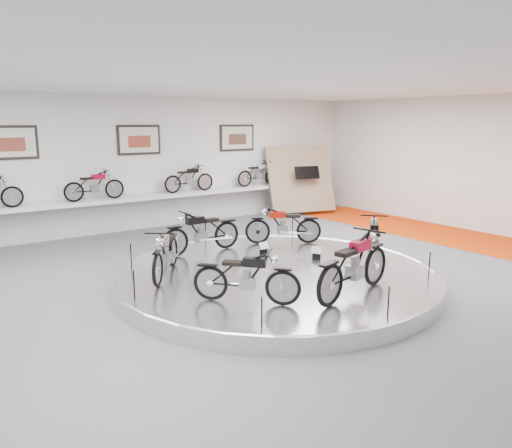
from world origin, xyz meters
TOP-DOWN VIEW (x-y plane):
  - floor at (0.00, 0.00)m, footprint 16.00×16.00m
  - ceiling at (0.00, 0.00)m, footprint 16.00×16.00m
  - wall_back at (0.00, 7.00)m, footprint 16.00×0.00m
  - wall_right at (8.00, 0.00)m, footprint 0.00×14.00m
  - orange_carpet_strip at (6.80, 0.00)m, footprint 2.40×12.60m
  - dado_band at (0.00, 6.98)m, footprint 15.68×0.04m
  - display_platform at (0.00, 0.30)m, footprint 6.40×6.40m
  - platform_rim at (0.00, 0.30)m, footprint 6.40×6.40m
  - shelf at (0.00, 6.70)m, footprint 11.00×0.55m
  - poster_left at (-3.50, 6.96)m, footprint 1.35×0.06m
  - poster_center at (0.00, 6.96)m, footprint 1.35×0.06m
  - poster_right at (3.50, 6.96)m, footprint 1.35×0.06m
  - display_panel at (5.60, 6.10)m, footprint 2.56×1.52m
  - shelf_bike_b at (-1.50, 6.70)m, footprint 1.22×0.43m
  - shelf_bike_c at (1.50, 6.70)m, footprint 1.22×0.43m
  - shelf_bike_d at (4.20, 6.70)m, footprint 1.22×0.43m
  - bike_a at (1.53, 1.98)m, footprint 1.62×1.33m
  - bike_b at (-0.52, 2.38)m, footprint 1.67×0.60m
  - bike_c at (-1.95, 1.24)m, footprint 1.45×1.62m
  - bike_d at (-1.52, -0.87)m, footprint 1.43×1.49m
  - bike_e at (0.18, -1.63)m, footprint 1.95×1.04m
  - bike_f at (1.87, -0.58)m, footprint 1.63×1.59m

SIDE VIEW (x-z plane):
  - floor at x=0.00m, z-range 0.00..0.00m
  - orange_carpet_strip at x=6.80m, z-range 0.00..0.01m
  - display_platform at x=0.00m, z-range 0.00..0.30m
  - platform_rim at x=0.00m, z-range 0.22..0.32m
  - dado_band at x=0.00m, z-range 0.00..1.10m
  - bike_d at x=-1.52m, z-range 0.30..1.20m
  - bike_a at x=1.53m, z-range 0.30..1.23m
  - bike_c at x=-1.95m, z-range 0.30..1.25m
  - bike_b at x=-0.52m, z-range 0.30..1.28m
  - bike_f at x=1.87m, z-range 0.30..1.29m
  - bike_e at x=0.18m, z-range 0.30..1.39m
  - shelf at x=0.00m, z-range 0.95..1.05m
  - display_panel at x=5.60m, z-range 0.10..2.40m
  - shelf_bike_b at x=-1.50m, z-range 1.05..1.78m
  - shelf_bike_c at x=1.50m, z-range 1.05..1.78m
  - shelf_bike_d at x=4.20m, z-range 1.05..1.78m
  - wall_back at x=0.00m, z-range -6.00..10.00m
  - wall_right at x=8.00m, z-range -5.00..9.00m
  - poster_left at x=-3.50m, z-range 2.26..3.14m
  - poster_center at x=0.00m, z-range 2.26..3.14m
  - poster_right at x=3.50m, z-range 2.26..3.14m
  - ceiling at x=0.00m, z-range 4.00..4.00m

